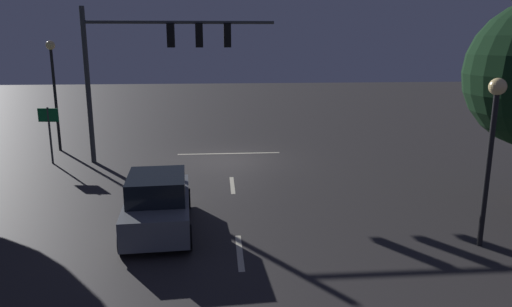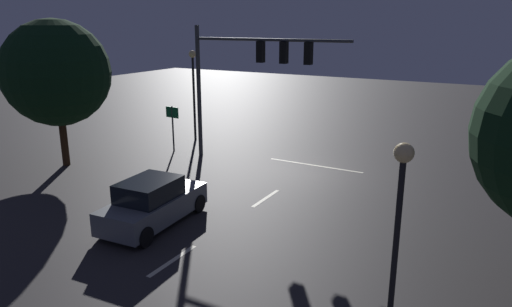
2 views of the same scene
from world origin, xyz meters
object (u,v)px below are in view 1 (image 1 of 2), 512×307
at_px(traffic_signal_assembly, 155,52).
at_px(street_lamp_right_kerb, 53,75).
at_px(street_lamp_left_kerb, 493,129).
at_px(car_approaching, 158,203).
at_px(route_sign, 49,123).

distance_m(traffic_signal_assembly, street_lamp_right_kerb, 6.01).
height_order(traffic_signal_assembly, street_lamp_left_kerb, traffic_signal_assembly).
height_order(traffic_signal_assembly, street_lamp_right_kerb, traffic_signal_assembly).
xyz_separation_m(traffic_signal_assembly, car_approaching, (-0.90, 8.29, -4.13)).
relative_size(street_lamp_left_kerb, route_sign, 1.77).
height_order(street_lamp_left_kerb, street_lamp_right_kerb, street_lamp_right_kerb).
height_order(car_approaching, route_sign, route_sign).
xyz_separation_m(car_approaching, route_sign, (5.69, -8.18, 1.05)).
relative_size(car_approaching, street_lamp_left_kerb, 0.99).
relative_size(traffic_signal_assembly, car_approaching, 1.87).
distance_m(car_approaching, street_lamp_left_kerb, 9.36).
bearing_deg(traffic_signal_assembly, street_lamp_left_kerb, 133.80).
distance_m(street_lamp_right_kerb, route_sign, 3.35).
height_order(street_lamp_left_kerb, route_sign, street_lamp_left_kerb).
relative_size(street_lamp_left_kerb, street_lamp_right_kerb, 0.84).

